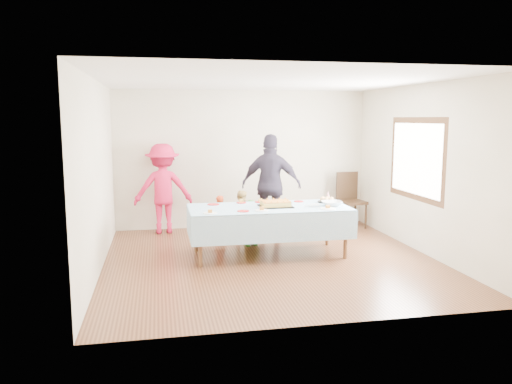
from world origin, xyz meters
The scene contains 22 objects.
ground centered at (0.00, 0.00, 0.00)m, with size 5.00×5.00×0.00m, color #432213.
room_walls centered at (0.05, 0.00, 1.77)m, with size 5.04×5.04×2.72m.
party_table centered at (0.03, 0.26, 0.72)m, with size 2.50×1.10×0.78m.
birthday_cake centered at (0.14, 0.25, 0.82)m, with size 0.52×0.40×0.09m.
rolls_tray centered at (1.06, 0.49, 0.82)m, with size 0.30×0.30×0.09m.
punch_bowl centered at (1.02, 0.13, 0.82)m, with size 0.32×0.32×0.08m, color silver.
party_hat centered at (1.15, 0.68, 0.86)m, with size 0.10×0.10×0.16m, color silver.
fork_pile centered at (0.69, 0.12, 0.81)m, with size 0.24×0.18×0.07m, color white, non-canonical shape.
plate_red_far_a centered at (-0.80, 0.62, 0.79)m, with size 0.19×0.19×0.01m, color red.
plate_red_far_b centered at (-0.34, 0.69, 0.79)m, with size 0.16×0.16×0.01m, color red.
plate_red_far_c centered at (-0.02, 0.70, 0.79)m, with size 0.19×0.19×0.01m, color red.
plate_red_far_d centered at (0.62, 0.63, 0.79)m, with size 0.16×0.16×0.01m, color red.
plate_red_near centered at (-0.43, -0.05, 0.79)m, with size 0.18×0.18×0.01m, color red.
plate_white_left centered at (-0.93, -0.12, 0.79)m, with size 0.21×0.21×0.01m, color white.
plate_white_mid centered at (-0.15, -0.05, 0.79)m, with size 0.20×0.20×0.01m, color white.
plate_white_right centered at (0.88, -0.09, 0.79)m, with size 0.24×0.24×0.01m, color white.
dining_chair centered at (2.09, 2.04, 0.61)m, with size 0.53×0.53×1.09m.
toddler_left centered at (-0.61, 1.50, 0.40)m, with size 0.29×0.19×0.79m, color red.
toddler_mid centered at (-0.13, 0.90, 0.39)m, with size 0.39×0.25×0.79m, color #307527.
toddler_right centered at (-0.22, 1.45, 0.44)m, with size 0.43×0.33×0.88m, color tan.
adult_left centered at (-1.58, 2.20, 0.84)m, with size 1.09×0.63×1.69m, color #C81942.
adult_right centered at (0.37, 1.61, 0.94)m, with size 1.10×0.46×1.88m, color #322C3C.
Camera 1 is at (-1.66, -7.26, 2.16)m, focal length 35.00 mm.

